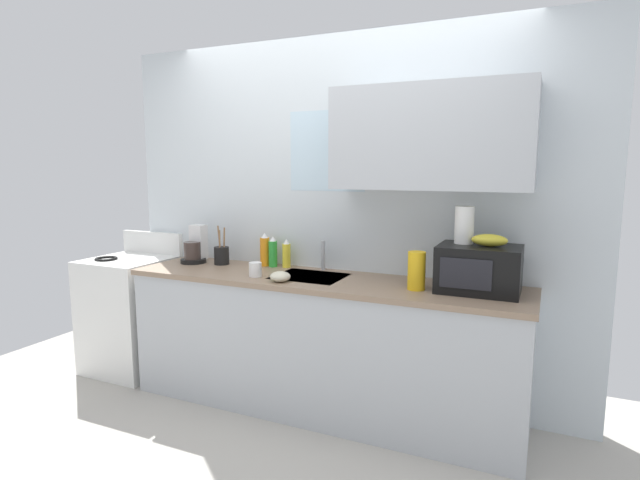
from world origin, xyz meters
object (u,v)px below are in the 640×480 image
(coffee_maker, at_px, (195,249))
(mug_white, at_px, (255,270))
(paper_towel_roll, at_px, (464,225))
(stove_range, at_px, (131,313))
(small_bowl, at_px, (280,277))
(cereal_canister, at_px, (417,271))
(utensil_crock, at_px, (222,255))
(dish_soap_bottle_green, at_px, (273,252))
(dish_soap_bottle_orange, at_px, (265,250))
(microwave, at_px, (479,269))
(dish_soap_bottle_yellow, at_px, (286,254))
(banana_bunch, at_px, (490,240))

(coffee_maker, distance_m, mug_white, 0.73)
(paper_towel_roll, bearing_deg, stove_range, -177.84)
(small_bowl, bearing_deg, cereal_canister, 10.23)
(cereal_canister, height_order, utensil_crock, utensil_crock)
(dish_soap_bottle_green, distance_m, dish_soap_bottle_orange, 0.07)
(stove_range, relative_size, microwave, 2.35)
(paper_towel_roll, bearing_deg, utensil_crock, 179.35)
(dish_soap_bottle_yellow, distance_m, dish_soap_bottle_green, 0.10)
(dish_soap_bottle_green, bearing_deg, microwave, -5.97)
(banana_bunch, height_order, paper_towel_roll, paper_towel_roll)
(dish_soap_bottle_green, bearing_deg, dish_soap_bottle_yellow, 11.21)
(mug_white, bearing_deg, cereal_canister, 4.89)
(coffee_maker, bearing_deg, mug_white, -20.02)
(microwave, bearing_deg, banana_bunch, 1.77)
(microwave, relative_size, banana_bunch, 2.30)
(dish_soap_bottle_green, relative_size, cereal_canister, 0.98)
(banana_bunch, bearing_deg, dish_soap_bottle_green, 174.29)
(coffee_maker, bearing_deg, stove_range, -169.76)
(dish_soap_bottle_green, distance_m, utensil_crock, 0.40)
(paper_towel_roll, relative_size, dish_soap_bottle_yellow, 1.07)
(coffee_maker, bearing_deg, banana_bunch, -1.57)
(dish_soap_bottle_orange, bearing_deg, banana_bunch, -5.58)
(mug_white, bearing_deg, utensil_crock, 150.07)
(microwave, xyz_separation_m, cereal_canister, (-0.34, -0.10, -0.02))
(microwave, height_order, dish_soap_bottle_green, microwave)
(dish_soap_bottle_green, xyz_separation_m, cereal_canister, (1.11, -0.25, 0.01))
(coffee_maker, relative_size, utensil_crock, 0.97)
(stove_range, relative_size, paper_towel_roll, 4.91)
(stove_range, bearing_deg, microwave, 0.97)
(dish_soap_bottle_yellow, height_order, dish_soap_bottle_orange, dish_soap_bottle_orange)
(coffee_maker, distance_m, small_bowl, 0.96)
(banana_bunch, bearing_deg, stove_range, -179.01)
(paper_towel_roll, relative_size, coffee_maker, 0.79)
(microwave, bearing_deg, paper_towel_roll, 152.62)
(stove_range, distance_m, utensil_crock, 0.97)
(dish_soap_bottle_yellow, bearing_deg, paper_towel_roll, -5.47)
(stove_range, distance_m, small_bowl, 1.57)
(dish_soap_bottle_yellow, distance_m, mug_white, 0.37)
(utensil_crock, bearing_deg, cereal_canister, -6.45)
(dish_soap_bottle_green, bearing_deg, paper_towel_roll, -4.24)
(stove_range, height_order, microwave, microwave)
(paper_towel_roll, bearing_deg, mug_white, -169.47)
(paper_towel_roll, xyz_separation_m, utensil_crock, (-1.74, 0.02, -0.31))
(dish_soap_bottle_orange, height_order, mug_white, dish_soap_bottle_orange)
(coffee_maker, bearing_deg, microwave, -1.66)
(paper_towel_roll, relative_size, small_bowl, 1.69)
(small_bowl, bearing_deg, utensil_crock, 154.53)
(paper_towel_roll, relative_size, dish_soap_bottle_orange, 0.91)
(mug_white, bearing_deg, dish_soap_bottle_green, 99.96)
(stove_range, bearing_deg, dish_soap_bottle_yellow, 9.44)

